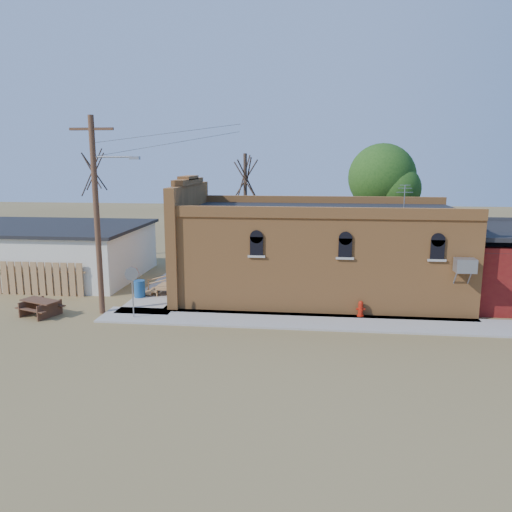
# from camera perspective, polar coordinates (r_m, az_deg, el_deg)

# --- Properties ---
(ground) EXTENTS (120.00, 120.00, 0.00)m
(ground) POSITION_cam_1_polar(r_m,az_deg,el_deg) (21.57, 2.14, -8.20)
(ground) COLOR brown
(ground) RESTS_ON ground
(sidewalk_south) EXTENTS (19.00, 2.20, 0.08)m
(sidewalk_south) POSITION_cam_1_polar(r_m,az_deg,el_deg) (22.36, 6.18, -7.46)
(sidewalk_south) COLOR #9E9991
(sidewalk_south) RESTS_ON ground
(sidewalk_west) EXTENTS (2.60, 10.00, 0.08)m
(sidewalk_west) POSITION_cam_1_polar(r_m,az_deg,el_deg) (28.34, -9.75, -3.59)
(sidewalk_west) COLOR #9E9991
(sidewalk_west) RESTS_ON ground
(brick_bar) EXTENTS (16.40, 7.97, 6.30)m
(brick_bar) POSITION_cam_1_polar(r_m,az_deg,el_deg) (26.25, 6.67, 0.48)
(brick_bar) COLOR #CA7D3D
(brick_bar) RESTS_ON ground
(red_shed) EXTENTS (5.40, 6.40, 4.30)m
(red_shed) POSITION_cam_1_polar(r_m,az_deg,el_deg) (28.11, 27.19, -0.12)
(red_shed) COLOR maroon
(red_shed) RESTS_ON ground
(wood_fence) EXTENTS (5.20, 0.10, 1.80)m
(wood_fence) POSITION_cam_1_polar(r_m,az_deg,el_deg) (28.72, -23.62, -2.41)
(wood_fence) COLOR #936742
(wood_fence) RESTS_ON ground
(utility_pole) EXTENTS (3.12, 0.26, 9.00)m
(utility_pole) POSITION_cam_1_polar(r_m,az_deg,el_deg) (23.70, -17.65, 4.86)
(utility_pole) COLOR #4B2F1E
(utility_pole) RESTS_ON ground
(tree_bare_near) EXTENTS (2.80, 2.80, 7.65)m
(tree_bare_near) POSITION_cam_1_polar(r_m,az_deg,el_deg) (33.65, -1.24, 9.04)
(tree_bare_near) COLOR #473529
(tree_bare_near) RESTS_ON ground
(tree_bare_far) EXTENTS (2.80, 2.80, 8.16)m
(tree_bare_far) POSITION_cam_1_polar(r_m,az_deg,el_deg) (37.67, -18.08, 9.32)
(tree_bare_far) COLOR #473529
(tree_bare_far) RESTS_ON ground
(tree_leafy) EXTENTS (4.40, 4.40, 8.15)m
(tree_leafy) POSITION_cam_1_polar(r_m,az_deg,el_deg) (34.14, 14.20, 8.69)
(tree_leafy) COLOR #473529
(tree_leafy) RESTS_ON ground
(fire_hydrant) EXTENTS (0.41, 0.38, 0.72)m
(fire_hydrant) POSITION_cam_1_polar(r_m,az_deg,el_deg) (23.21, 11.88, -5.91)
(fire_hydrant) COLOR #A21709
(fire_hydrant) RESTS_ON sidewalk_south
(stop_sign) EXTENTS (0.58, 0.34, 2.33)m
(stop_sign) POSITION_cam_1_polar(r_m,az_deg,el_deg) (22.91, -13.99, -2.52)
(stop_sign) COLOR gray
(stop_sign) RESTS_ON sidewalk_south
(trash_barrel) EXTENTS (0.69, 0.69, 0.87)m
(trash_barrel) POSITION_cam_1_polar(r_m,az_deg,el_deg) (26.52, -13.16, -3.66)
(trash_barrel) COLOR navy
(trash_barrel) RESTS_ON sidewalk_west
(picnic_table) EXTENTS (2.14, 1.88, 0.74)m
(picnic_table) POSITION_cam_1_polar(r_m,az_deg,el_deg) (25.09, -23.42, -5.20)
(picnic_table) COLOR #4F2F1F
(picnic_table) RESTS_ON ground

